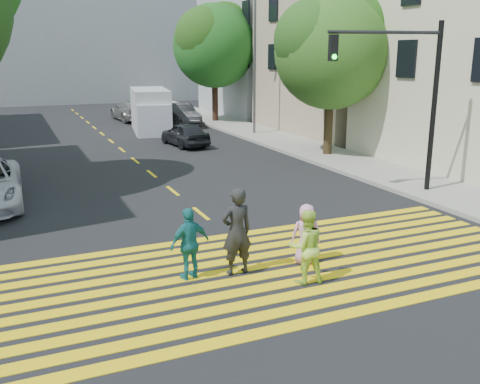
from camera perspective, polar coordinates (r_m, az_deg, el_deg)
ground at (r=11.19m, az=6.22°, el=-10.56°), size 120.00×120.00×0.00m
sidewalk_right at (r=27.77m, az=6.29°, el=4.87°), size 3.00×60.00×0.15m
crosswalk at (r=12.21m, az=3.25°, el=-8.24°), size 13.40×5.30×0.01m
lane_line at (r=32.02m, az=-14.08°, el=5.69°), size 0.12×34.40×0.01m
building_right_tan at (r=34.27m, az=12.91°, el=14.71°), size 10.00×10.00×10.00m
building_right_grey at (r=43.66m, az=4.13°, el=14.94°), size 10.00×10.00×10.00m
backdrop_block at (r=57.00m, az=-18.97°, el=15.15°), size 30.00×8.00×12.00m
tree_right_near at (r=25.15m, az=9.87°, el=15.13°), size 6.28×5.94×7.47m
tree_right_far at (r=37.57m, az=-2.69°, el=15.77°), size 7.16×7.06×8.14m
pedestrian_man at (r=11.65m, az=-0.36°, el=-4.22°), size 0.74×0.51×1.96m
pedestrian_woman at (r=11.36m, az=7.05°, el=-5.79°), size 0.86×0.72×1.61m
pedestrian_child at (r=12.40m, az=7.08°, el=-4.48°), size 0.80×0.65×1.42m
pedestrian_extra at (r=11.50m, az=-5.39°, el=-5.52°), size 0.99×0.58×1.59m
dark_car_near at (r=28.22m, az=-5.90°, el=6.16°), size 1.91×3.81×1.25m
silver_car at (r=39.54m, az=-11.56°, el=8.52°), size 2.33×5.12×1.45m
dark_car_parked at (r=36.25m, az=-6.38°, el=8.20°), size 1.66×4.51×1.47m
white_van at (r=33.61m, az=-9.50°, el=8.44°), size 2.86×5.74×2.59m
traffic_signal at (r=18.62m, az=17.33°, el=10.85°), size 3.87×1.02×5.76m
street_lamp at (r=31.44m, az=1.28°, el=14.48°), size 1.83×0.55×8.12m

